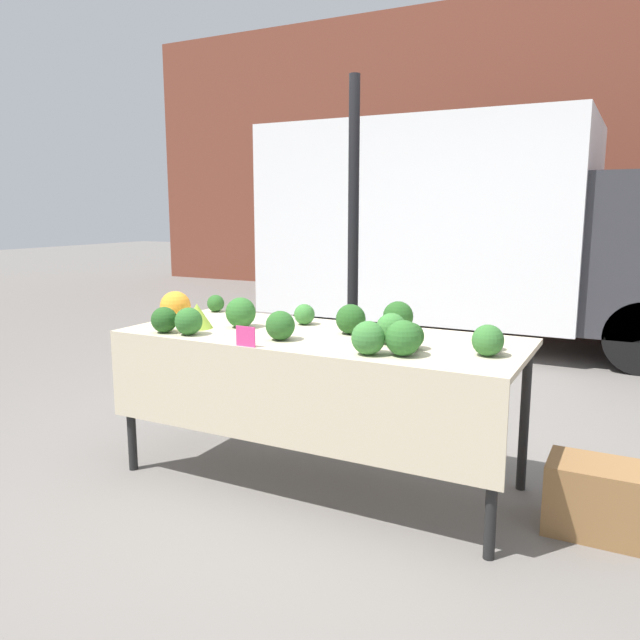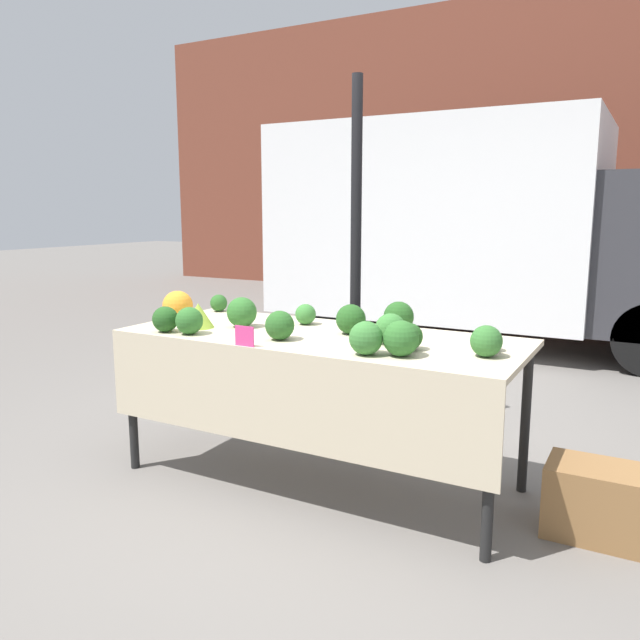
% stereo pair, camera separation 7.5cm
% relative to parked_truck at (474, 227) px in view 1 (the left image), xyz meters
% --- Properties ---
extents(ground_plane, '(40.00, 40.00, 0.00)m').
position_rel_parked_truck_xyz_m(ground_plane, '(0.24, -4.31, -1.29)').
color(ground_plane, slate).
extents(building_facade, '(16.00, 0.60, 4.98)m').
position_rel_parked_truck_xyz_m(building_facade, '(0.24, 4.06, 1.20)').
color(building_facade, brown).
rests_on(building_facade, ground_plane).
extents(tent_pole, '(0.07, 0.07, 2.32)m').
position_rel_parked_truck_xyz_m(tent_pole, '(0.08, -3.54, -0.13)').
color(tent_pole, black).
rests_on(tent_pole, ground_plane).
extents(parked_truck, '(4.90, 2.25, 2.44)m').
position_rel_parked_truck_xyz_m(parked_truck, '(0.00, 0.00, 0.00)').
color(parked_truck, white).
rests_on(parked_truck, ground_plane).
extents(market_table, '(2.17, 0.89, 0.83)m').
position_rel_parked_truck_xyz_m(market_table, '(0.24, -4.38, -0.56)').
color(market_table, beige).
rests_on(market_table, ground_plane).
extents(orange_cauliflower, '(0.18, 0.18, 0.18)m').
position_rel_parked_truck_xyz_m(orange_cauliflower, '(-0.72, -4.35, -0.37)').
color(orange_cauliflower, orange).
rests_on(orange_cauliflower, market_table).
extents(romanesco_head, '(0.18, 0.18, 0.14)m').
position_rel_parked_truck_xyz_m(romanesco_head, '(-0.47, -4.47, -0.39)').
color(romanesco_head, '#93B238').
rests_on(romanesco_head, market_table).
extents(broccoli_head_0, '(0.17, 0.17, 0.17)m').
position_rel_parked_truck_xyz_m(broccoli_head_0, '(-0.26, -4.33, -0.38)').
color(broccoli_head_0, '#2D6628').
rests_on(broccoli_head_0, market_table).
extents(broccoli_head_1, '(0.16, 0.16, 0.16)m').
position_rel_parked_truck_xyz_m(broccoli_head_1, '(0.38, -4.22, -0.38)').
color(broccoli_head_1, '#23511E').
rests_on(broccoli_head_1, market_table).
extents(broccoli_head_2, '(0.15, 0.15, 0.15)m').
position_rel_parked_truck_xyz_m(broccoli_head_2, '(-0.39, -4.64, -0.39)').
color(broccoli_head_2, '#2D6628').
rests_on(broccoli_head_2, market_table).
extents(broccoli_head_3, '(0.12, 0.12, 0.12)m').
position_rel_parked_truck_xyz_m(broccoli_head_3, '(0.02, -4.09, -0.40)').
color(broccoli_head_3, '#387533').
rests_on(broccoli_head_3, market_table).
extents(broccoli_head_4, '(0.17, 0.17, 0.17)m').
position_rel_parked_truck_xyz_m(broccoli_head_4, '(0.80, -4.57, -0.38)').
color(broccoli_head_4, '#2D6628').
rests_on(broccoli_head_4, market_table).
extents(broccoli_head_5, '(0.14, 0.14, 0.14)m').
position_rel_parked_truck_xyz_m(broccoli_head_5, '(-0.55, -4.65, -0.39)').
color(broccoli_head_5, '#23511E').
rests_on(broccoli_head_5, market_table).
extents(broccoli_head_6, '(0.17, 0.17, 0.17)m').
position_rel_parked_truck_xyz_m(broccoli_head_6, '(0.58, -4.03, -0.38)').
color(broccoli_head_6, '#23511E').
rests_on(broccoli_head_6, market_table).
extents(broccoli_head_7, '(0.13, 0.13, 0.13)m').
position_rel_parked_truck_xyz_m(broccoli_head_7, '(0.79, -4.43, -0.40)').
color(broccoli_head_7, '#23511E').
rests_on(broccoli_head_7, market_table).
extents(broccoli_head_8, '(0.11, 0.11, 0.11)m').
position_rel_parked_truck_xyz_m(broccoli_head_8, '(-0.72, -3.95, -0.41)').
color(broccoli_head_8, '#285B23').
rests_on(broccoli_head_8, market_table).
extents(broccoli_head_9, '(0.16, 0.16, 0.16)m').
position_rel_parked_truck_xyz_m(broccoli_head_9, '(0.65, -4.63, -0.39)').
color(broccoli_head_9, '#387533').
rests_on(broccoli_head_9, market_table).
extents(broccoli_head_10, '(0.15, 0.15, 0.15)m').
position_rel_parked_truck_xyz_m(broccoli_head_10, '(0.12, -4.53, -0.39)').
color(broccoli_head_10, '#285B23').
rests_on(broccoli_head_10, market_table).
extents(broccoli_head_11, '(0.12, 0.12, 0.12)m').
position_rel_parked_truck_xyz_m(broccoli_head_11, '(1.12, -4.27, -0.41)').
color(broccoli_head_11, '#285B23').
rests_on(broccoli_head_11, market_table).
extents(broccoli_head_12, '(0.16, 0.16, 0.16)m').
position_rel_parked_truck_xyz_m(broccoli_head_12, '(0.66, -4.36, -0.39)').
color(broccoli_head_12, '#387533').
rests_on(broccoli_head_12, market_table).
extents(broccoli_head_13, '(0.15, 0.15, 0.15)m').
position_rel_parked_truck_xyz_m(broccoli_head_13, '(1.15, -4.40, -0.39)').
color(broccoli_head_13, '#336B2D').
rests_on(broccoli_head_13, market_table).
extents(price_sign, '(0.11, 0.01, 0.10)m').
position_rel_parked_truck_xyz_m(price_sign, '(0.05, -4.74, -0.41)').
color(price_sign, '#E53D84').
rests_on(price_sign, market_table).
extents(produce_crate, '(0.43, 0.31, 0.34)m').
position_rel_parked_truck_xyz_m(produce_crate, '(1.64, -4.24, -1.12)').
color(produce_crate, olive).
rests_on(produce_crate, ground_plane).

